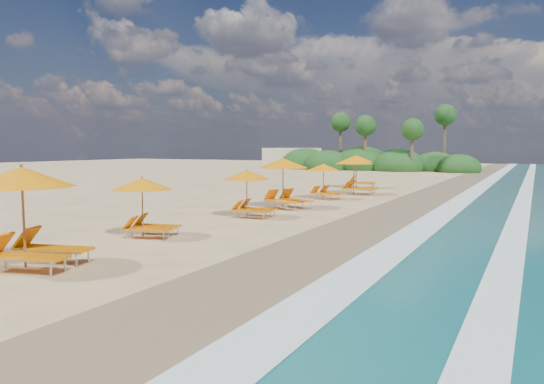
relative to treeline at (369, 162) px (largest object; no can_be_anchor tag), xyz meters
name	(u,v)px	position (x,y,z in m)	size (l,w,h in m)	color
ground	(272,223)	(9.94, -45.51, -1.00)	(160.00, 160.00, 0.00)	#D5B07D
wet_sand	(372,230)	(13.94, -45.51, -0.99)	(4.00, 160.00, 0.01)	#7C654A
surf_foam	(452,236)	(16.64, -45.51, -0.97)	(4.00, 160.00, 0.01)	white
station_2	(30,210)	(8.18, -54.78, 0.43)	(3.16, 3.07, 2.54)	olive
station_3	(147,203)	(7.73, -50.15, 0.12)	(2.50, 2.43, 1.99)	olive
station_4	(250,190)	(8.41, -44.56, 0.14)	(2.33, 2.19, 2.03)	olive
station_5	(285,179)	(8.30, -41.02, 0.39)	(3.26, 3.25, 2.48)	olive
station_6	(326,179)	(8.42, -36.09, 0.15)	(2.62, 2.57, 2.04)	olive
station_7	(357,172)	(9.12, -32.63, 0.37)	(2.65, 2.45, 2.44)	olive
station_8	(359,169)	(7.70, -27.84, 0.36)	(2.94, 2.82, 2.42)	olive
treeline	(369,162)	(0.00, 0.00, 0.00)	(25.80, 8.80, 9.74)	#163D14
beach_building	(292,158)	(-12.06, 2.49, 0.40)	(7.00, 5.00, 2.80)	beige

